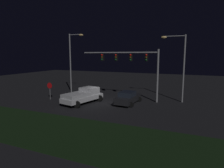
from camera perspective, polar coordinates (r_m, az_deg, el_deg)
ground_plane at (r=24.39m, az=-3.22°, el=-5.25°), size 80.00×80.00×0.00m
grass_median at (r=16.60m, az=-18.78°, el=-12.23°), size 25.63×6.23×0.10m
pickup_truck at (r=23.80m, az=-8.32°, el=-3.21°), size 3.66×5.71×1.80m
car_sedan at (r=23.36m, az=4.64°, el=-4.03°), size 2.60×4.47×1.51m
traffic_signal_gantry at (r=24.89m, az=5.66°, el=6.70°), size 10.32×0.56×6.50m
street_lamp_left at (r=30.77m, az=-11.47°, el=7.92°), size 2.49×0.44×8.98m
street_lamp_right at (r=25.13m, az=19.05°, el=6.67°), size 2.95×0.44×8.20m
stop_sign at (r=26.61m, az=-17.80°, el=-1.06°), size 0.76×0.08×2.23m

